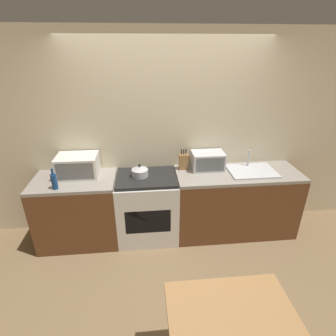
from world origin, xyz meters
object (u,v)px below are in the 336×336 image
(kettle, at_px, (140,171))
(toaster_oven, at_px, (208,161))
(stove_range, at_px, (147,207))
(dining_table, at_px, (235,336))
(microwave, at_px, (78,166))
(bottle, at_px, (54,181))

(kettle, relative_size, toaster_oven, 0.49)
(stove_range, distance_m, kettle, 0.52)
(toaster_oven, height_order, dining_table, toaster_oven)
(microwave, distance_m, dining_table, 2.45)
(stove_range, xyz_separation_m, dining_table, (0.53, -1.89, 0.21))
(kettle, height_order, bottle, bottle)
(microwave, relative_size, toaster_oven, 1.18)
(kettle, distance_m, bottle, 0.99)
(stove_range, xyz_separation_m, microwave, (-0.84, 0.11, 0.59))
(kettle, distance_m, microwave, 0.77)
(microwave, height_order, dining_table, microwave)
(microwave, distance_m, bottle, 0.38)
(microwave, bearing_deg, dining_table, -55.66)
(toaster_oven, bearing_deg, stove_range, -169.52)
(kettle, bearing_deg, microwave, 173.10)
(kettle, bearing_deg, toaster_oven, 8.34)
(stove_range, relative_size, bottle, 3.61)
(microwave, xyz_separation_m, bottle, (-0.20, -0.32, -0.04))
(microwave, height_order, toaster_oven, microwave)
(stove_range, height_order, kettle, kettle)
(kettle, bearing_deg, dining_table, -72.43)
(toaster_oven, bearing_deg, microwave, -178.69)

